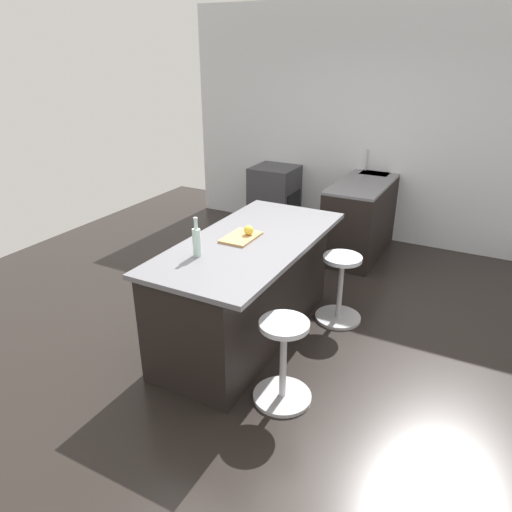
{
  "coord_description": "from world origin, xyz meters",
  "views": [
    {
      "loc": [
        3.39,
        1.68,
        2.41
      ],
      "look_at": [
        0.18,
        -0.02,
        0.8
      ],
      "focal_mm": 32.92,
      "sensor_mm": 36.0,
      "label": 1
    }
  ],
  "objects": [
    {
      "name": "cutting_board",
      "position": [
        0.2,
        -0.16,
        0.95
      ],
      "size": [
        0.36,
        0.24,
        0.02
      ],
      "primitive_type": "cube",
      "color": "tan",
      "rests_on": "kitchen_island"
    },
    {
      "name": "stool_middle",
      "position": [
        0.82,
        0.54,
        0.31
      ],
      "size": [
        0.44,
        0.44,
        0.66
      ],
      "color": "#B7B7BC",
      "rests_on": "ground_plane"
    },
    {
      "name": "apple_yellow",
      "position": [
        0.14,
        -0.11,
        1.0
      ],
      "size": [
        0.08,
        0.08,
        0.08
      ],
      "primitive_type": "sphere",
      "color": "gold",
      "rests_on": "cutting_board"
    },
    {
      "name": "water_bottle",
      "position": [
        0.67,
        -0.27,
        1.07
      ],
      "size": [
        0.06,
        0.06,
        0.31
      ],
      "color": "silver",
      "rests_on": "kitchen_island"
    },
    {
      "name": "sink_cabinet",
      "position": [
        -2.49,
        0.23,
        0.47
      ],
      "size": [
        2.02,
        0.6,
        1.21
      ],
      "color": "black",
      "rests_on": "ground_plane"
    },
    {
      "name": "stool_by_window",
      "position": [
        -0.46,
        0.54,
        0.31
      ],
      "size": [
        0.44,
        0.44,
        0.66
      ],
      "color": "#B7B7BC",
      "rests_on": "ground_plane"
    },
    {
      "name": "ground_plane",
      "position": [
        0.0,
        0.0,
        0.0
      ],
      "size": [
        7.37,
        7.37,
        0.0
      ],
      "primitive_type": "plane",
      "color": "black"
    },
    {
      "name": "interior_partition_left",
      "position": [
        -2.83,
        0.0,
        1.49
      ],
      "size": [
        0.12,
        5.03,
        2.99
      ],
      "color": "silver",
      "rests_on": "ground_plane"
    },
    {
      "name": "kitchen_island",
      "position": [
        0.18,
        -0.12,
        0.48
      ],
      "size": [
        2.03,
        0.96,
        0.94
      ],
      "color": "black",
      "rests_on": "ground_plane"
    },
    {
      "name": "oven_range",
      "position": [
        -2.48,
        -1.13,
        0.45
      ],
      "size": [
        0.6,
        0.61,
        0.9
      ],
      "color": "#38383D",
      "rests_on": "ground_plane"
    }
  ]
}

